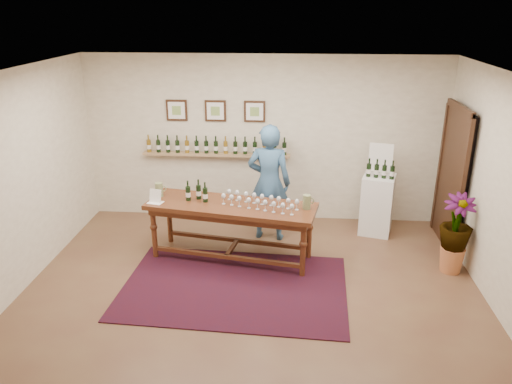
# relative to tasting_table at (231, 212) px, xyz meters

# --- Properties ---
(ground) EXTENTS (6.00, 6.00, 0.00)m
(ground) POSITION_rel_tasting_table_xyz_m (0.37, -0.92, -0.73)
(ground) COLOR brown
(ground) RESTS_ON ground
(room_shell) EXTENTS (6.00, 6.00, 6.00)m
(room_shell) POSITION_rel_tasting_table_xyz_m (2.48, 0.93, 0.39)
(room_shell) COLOR #EEE5CA
(room_shell) RESTS_ON ground
(rug) EXTENTS (3.04, 2.11, 0.02)m
(rug) POSITION_rel_tasting_table_xyz_m (0.13, -0.83, -0.72)
(rug) COLOR #4E0E0E
(rug) RESTS_ON ground
(tasting_table) EXTENTS (2.52, 1.19, 0.86)m
(tasting_table) POSITION_rel_tasting_table_xyz_m (0.00, 0.00, 0.00)
(tasting_table) COLOR #492012
(tasting_table) RESTS_ON ground
(table_glasses) EXTENTS (1.23, 0.64, 0.17)m
(table_glasses) POSITION_rel_tasting_table_xyz_m (0.41, -0.07, 0.21)
(table_glasses) COLOR silver
(table_glasses) RESTS_ON tasting_table
(table_bottles) EXTENTS (0.33, 0.22, 0.33)m
(table_bottles) POSITION_rel_tasting_table_xyz_m (-0.50, 0.12, 0.29)
(table_bottles) COLOR black
(table_bottles) RESTS_ON tasting_table
(pitcher_left) EXTENTS (0.14, 0.14, 0.21)m
(pitcher_left) POSITION_rel_tasting_table_xyz_m (-1.10, 0.23, 0.23)
(pitcher_left) COLOR olive
(pitcher_left) RESTS_ON tasting_table
(pitcher_right) EXTENTS (0.16, 0.16, 0.20)m
(pitcher_right) POSITION_rel_tasting_table_xyz_m (1.07, -0.09, 0.23)
(pitcher_right) COLOR olive
(pitcher_right) RESTS_ON tasting_table
(menu_card) EXTENTS (0.24, 0.20, 0.19)m
(menu_card) POSITION_rel_tasting_table_xyz_m (-1.09, -0.01, 0.23)
(menu_card) COLOR white
(menu_card) RESTS_ON tasting_table
(display_pedestal) EXTENTS (0.60, 0.60, 0.97)m
(display_pedestal) POSITION_rel_tasting_table_xyz_m (2.24, 1.06, -0.24)
(display_pedestal) COLOR white
(display_pedestal) RESTS_ON ground
(pedestal_bottles) EXTENTS (0.33, 0.17, 0.32)m
(pedestal_bottles) POSITION_rel_tasting_table_xyz_m (2.24, 0.99, 0.41)
(pedestal_bottles) COLOR black
(pedestal_bottles) RESTS_ON display_pedestal
(info_sign) EXTENTS (0.37, 0.12, 0.52)m
(info_sign) POSITION_rel_tasting_table_xyz_m (2.26, 1.22, 0.50)
(info_sign) COLOR white
(info_sign) RESTS_ON display_pedestal
(potted_plant) EXTENTS (0.56, 0.56, 0.99)m
(potted_plant) POSITION_rel_tasting_table_xyz_m (3.12, -0.16, -0.15)
(potted_plant) COLOR #BA6A3E
(potted_plant) RESTS_ON ground
(person) EXTENTS (0.73, 0.53, 1.86)m
(person) POSITION_rel_tasting_table_xyz_m (0.51, 0.74, 0.20)
(person) COLOR #34587A
(person) RESTS_ON ground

